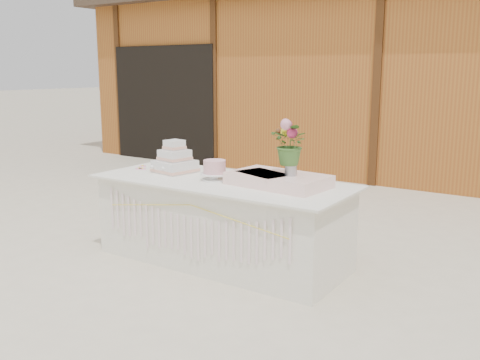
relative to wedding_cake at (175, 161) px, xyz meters
The scene contains 9 objects.
ground 1.07m from the wedding_cake, ahead, with size 80.00×80.00×0.00m, color beige.
barn 6.01m from the wedding_cake, 84.25° to the left, with size 12.60×4.60×3.30m.
cake_table 0.78m from the wedding_cake, ahead, with size 2.40×1.00×0.77m.
wedding_cake is the anchor object (origin of this frame).
pink_cake_stand 0.57m from the wedding_cake, 10.81° to the right, with size 0.26×0.26×0.19m.
satin_runner 1.15m from the wedding_cake, ahead, with size 0.84×0.49×0.11m, color #FED5CC.
flower_vase 1.28m from the wedding_cake, ahead, with size 0.10×0.10×0.14m, color #A6A5AA.
bouquet 1.32m from the wedding_cake, ahead, with size 0.32×0.28×0.36m, color #396327.
loose_flowers 0.43m from the wedding_cake, 169.15° to the left, with size 0.15×0.35×0.02m, color pink, non-canonical shape.
Camera 1 is at (2.75, -3.86, 1.75)m, focal length 40.00 mm.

